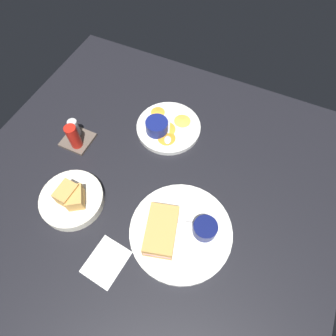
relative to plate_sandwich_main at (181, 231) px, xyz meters
The scene contains 12 objects.
ground_plane 15.71cm from the plate_sandwich_main, 62.62° to the left, with size 110.00×110.00×3.00cm, color black.
plate_sandwich_main is the anchor object (origin of this frame).
sandwich_half_near 6.15cm from the plate_sandwich_main, 123.50° to the left, with size 14.65×10.80×4.80cm.
ramekin_dark_sauce 6.82cm from the plate_sandwich_main, 65.50° to the right, with size 6.41×6.41×3.71cm.
spoon_by_dark_ramekin 2.50cm from the plate_sandwich_main, 10.77° to the right, with size 2.44×9.94×0.80cm.
plate_chips_companion 35.50cm from the plate_sandwich_main, 30.23° to the left, with size 21.14×21.14×1.60cm, color white.
ramekin_light_gravy 34.44cm from the plate_sandwich_main, 36.73° to the left, with size 7.25×7.25×4.07cm.
spoon_by_gravy_ramekin 30.96cm from the plate_sandwich_main, 31.41° to the left, with size 9.68×5.13×0.80cm.
plantain_chip_scatter 35.32cm from the plate_sandwich_main, 30.29° to the left, with size 15.48×15.77×0.60cm.
bread_basket_rear 31.74cm from the plate_sandwich_main, 98.62° to the left, with size 17.81×17.81×8.08cm.
condiment_caddy 44.43cm from the plate_sandwich_main, 72.36° to the left, with size 9.00×9.00×9.50cm.
paper_napkin_folded 20.93cm from the plate_sandwich_main, 136.74° to the left, with size 11.00×9.00×0.40cm, color white.
Camera 1 is at (-29.94, -20.59, 75.68)cm, focal length 30.42 mm.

